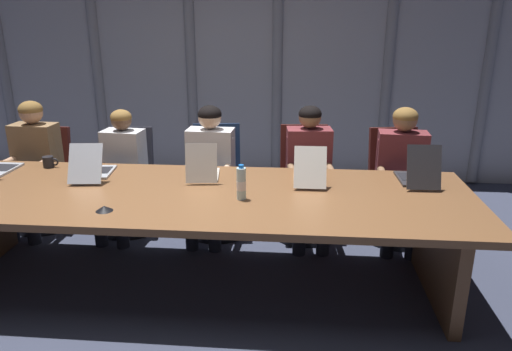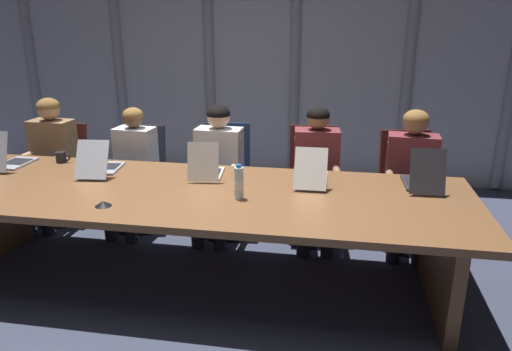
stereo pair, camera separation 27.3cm
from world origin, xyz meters
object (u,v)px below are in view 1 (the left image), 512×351
object	(u,v)px
coffee_mug_near	(49,162)
office_chair_center	(218,192)
office_chair_left_end	(44,189)
person_center	(209,164)
person_right_mid	(309,167)
person_right_end	(402,168)
laptop_center	(203,171)
laptop_right_end	(417,175)
conference_mic_left_side	(104,208)
laptop_right_mid	(309,174)
water_bottle_primary	(241,184)
office_chair_right_mid	(304,195)
office_chair_right_end	(395,198)
person_left_mid	(121,167)
laptop_left_mid	(93,169)
office_chair_left_mid	(129,191)
person_left_end	(32,159)

from	to	relation	value
coffee_mug_near	office_chair_center	bearing A→B (deg)	21.63
office_chair_left_end	person_center	world-z (taller)	person_center
person_right_mid	person_right_end	distance (m)	0.78
coffee_mug_near	laptop_center	bearing A→B (deg)	-7.70
laptop_right_end	conference_mic_left_side	world-z (taller)	laptop_right_end
laptop_right_mid	laptop_right_end	bearing A→B (deg)	-88.96
water_bottle_primary	laptop_right_mid	bearing A→B (deg)	41.93
laptop_center	conference_mic_left_side	distance (m)	0.86
office_chair_right_mid	water_bottle_primary	distance (m)	1.28
office_chair_center	office_chair_right_end	world-z (taller)	office_chair_center
laptop_center	office_chair_right_mid	size ratio (longest dim) A/B	0.41
laptop_center	conference_mic_left_side	size ratio (longest dim) A/B	3.61
office_chair_right_mid	conference_mic_left_side	distance (m)	1.94
office_chair_center	person_right_end	size ratio (longest dim) A/B	0.81
laptop_right_mid	water_bottle_primary	size ratio (longest dim) A/B	1.90
laptop_right_end	person_left_mid	xyz separation A→B (m)	(-2.45, 0.50, -0.15)
office_chair_left_end	coffee_mug_near	bearing A→B (deg)	40.78
coffee_mug_near	office_chair_left_end	bearing A→B (deg)	126.15
person_right_mid	person_center	bearing A→B (deg)	-95.43
person_left_mid	coffee_mug_near	xyz separation A→B (m)	(-0.47, -0.35, 0.14)
person_left_mid	office_chair_right_end	bearing A→B (deg)	99.06
laptop_center	person_right_end	distance (m)	1.69
office_chair_left_end	person_right_mid	world-z (taller)	person_right_mid
office_chair_right_mid	office_chair_right_end	distance (m)	0.82
person_right_mid	coffee_mug_near	xyz separation A→B (m)	(-2.14, -0.36, 0.10)
office_chair_center	laptop_center	bearing A→B (deg)	-7.60
laptop_left_mid	office_chair_right_end	xyz separation A→B (m)	(2.46, 0.72, -0.43)
person_left_mid	person_right_end	xyz separation A→B (m)	(2.45, 0.01, 0.05)
laptop_left_mid	water_bottle_primary	distance (m)	1.26
person_center	conference_mic_left_side	bearing A→B (deg)	-17.44
office_chair_left_mid	coffee_mug_near	bearing A→B (deg)	-47.83
conference_mic_left_side	laptop_left_mid	bearing A→B (deg)	117.56
office_chair_left_end	coffee_mug_near	xyz separation A→B (m)	(0.38, -0.51, 0.43)
laptop_right_end	office_chair_right_end	size ratio (longest dim) A/B	0.46
person_left_mid	coffee_mug_near	size ratio (longest dim) A/B	8.74
laptop_right_end	person_left_mid	size ratio (longest dim) A/B	0.39
water_bottle_primary	coffee_mug_near	bearing A→B (deg)	160.58
water_bottle_primary	conference_mic_left_side	size ratio (longest dim) A/B	2.21
laptop_center	person_left_mid	size ratio (longest dim) A/B	0.35
office_chair_right_end	office_chair_left_end	bearing A→B (deg)	-99.76
office_chair_center	person_left_mid	world-z (taller)	person_left_mid
office_chair_center	person_center	bearing A→B (deg)	-24.20
laptop_left_mid	office_chair_right_mid	world-z (taller)	laptop_left_mid
laptop_right_end	person_center	bearing A→B (deg)	71.18
laptop_right_end	person_right_mid	distance (m)	0.94
person_right_end	water_bottle_primary	size ratio (longest dim) A/B	4.90
office_chair_left_end	person_left_end	world-z (taller)	person_left_end
office_chair_left_end	person_left_mid	size ratio (longest dim) A/B	0.80
water_bottle_primary	person_left_mid	bearing A→B (deg)	141.87
person_left_mid	laptop_right_mid	bearing A→B (deg)	77.78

